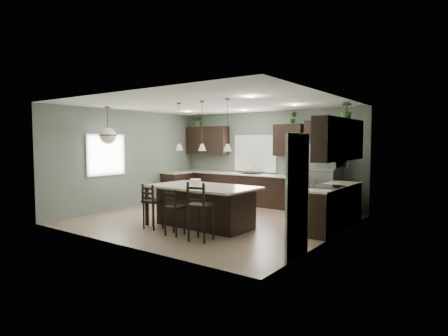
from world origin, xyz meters
TOP-DOWN VIEW (x-y plane):
  - ground at (0.00, 0.00)m, footprint 6.00×6.00m
  - pantry_door at (2.98, -1.55)m, footprint 0.04×0.82m
  - window_back at (-0.40, 2.73)m, footprint 1.35×0.02m
  - window_left at (-2.98, -0.80)m, footprint 0.02×1.10m
  - left_return_cabs at (-2.70, 1.70)m, footprint 0.60×0.90m
  - left_return_countertop at (-2.68, 1.70)m, footprint 0.66×0.96m
  - back_lower_cabs at (-0.85, 2.45)m, footprint 4.20×0.60m
  - back_countertop at (-0.85, 2.43)m, footprint 4.20×0.66m
  - sink_inset at (-0.40, 2.43)m, footprint 0.70×0.45m
  - faucet at (-0.40, 2.40)m, footprint 0.02×0.02m
  - back_upper_left at (-2.15, 2.58)m, footprint 1.55×0.34m
  - back_upper_right at (0.80, 2.58)m, footprint 0.85×0.34m
  - fridge_header at (1.85, 2.58)m, footprint 1.05×0.34m
  - right_lower_cabs at (2.70, 0.87)m, footprint 0.60×2.35m
  - right_countertop at (2.68, 0.87)m, footprint 0.66×2.35m
  - cooktop at (2.68, 0.60)m, footprint 0.58×0.75m
  - wall_oven_front at (2.40, 0.60)m, footprint 0.01×0.72m
  - right_upper_cabs at (2.83, 0.87)m, footprint 0.34×2.35m
  - microwave at (2.78, 0.60)m, footprint 0.40×0.75m
  - refrigerator at (1.88, 2.31)m, footprint 0.90×0.74m
  - kitchen_island at (0.32, -0.73)m, footprint 2.45×1.44m
  - serving_dish at (0.12, -0.73)m, footprint 0.24×0.24m
  - bar_stool_left at (-0.45, -1.48)m, footprint 0.39×0.39m
  - bar_stool_center at (0.33, -1.63)m, footprint 0.39×0.39m
  - bar_stool_right at (1.03, -1.65)m, footprint 0.48×0.48m
  - pendant_left at (-0.38, -0.71)m, footprint 0.17×0.17m
  - pendant_center at (0.32, -0.73)m, footprint 0.17×0.17m
  - pendant_right at (1.02, -0.75)m, footprint 0.17×0.17m
  - chandelier at (-2.52, -1.07)m, footprint 0.46×0.46m
  - plant_back_left at (-2.50, 2.55)m, footprint 0.40×0.35m
  - plant_back_right at (0.94, 2.55)m, footprint 0.22×0.20m
  - plant_right_wall at (2.80, 1.38)m, footprint 0.30×0.30m
  - room_shell at (0.00, 0.00)m, footprint 6.00×6.00m

SIDE VIEW (x-z plane):
  - ground at x=0.00m, z-range 0.00..0.00m
  - left_return_cabs at x=-2.70m, z-range 0.00..0.90m
  - back_lower_cabs at x=-0.85m, z-range 0.00..0.90m
  - right_lower_cabs at x=2.70m, z-range 0.00..0.90m
  - wall_oven_front at x=2.40m, z-range 0.15..0.75m
  - kitchen_island at x=0.32m, z-range 0.00..0.92m
  - bar_stool_center at x=0.33m, z-range 0.00..0.95m
  - bar_stool_left at x=-0.45m, z-range 0.00..0.99m
  - bar_stool_right at x=1.03m, z-range 0.00..1.15m
  - left_return_countertop at x=-2.68m, z-range 0.90..0.94m
  - back_countertop at x=-0.85m, z-range 0.90..0.94m
  - right_countertop at x=2.68m, z-range 0.90..0.94m
  - refrigerator at x=1.88m, z-range 0.00..1.85m
  - sink_inset at x=-0.40m, z-range 0.93..0.94m
  - cooktop at x=2.68m, z-range 0.93..0.95m
  - serving_dish at x=0.12m, z-range 0.92..1.06m
  - pantry_door at x=2.98m, z-range 0.00..2.04m
  - faucet at x=-0.40m, z-range 0.94..1.22m
  - window_back at x=-0.40m, z-range 1.05..2.05m
  - window_left at x=-2.98m, z-range 1.05..2.05m
  - microwave at x=2.78m, z-range 1.35..1.75m
  - room_shell at x=0.00m, z-range -1.30..4.70m
  - back_upper_left at x=-2.15m, z-range 1.50..2.40m
  - back_upper_right at x=0.80m, z-range 1.50..2.40m
  - right_upper_cabs at x=2.83m, z-range 1.50..2.40m
  - fridge_header at x=1.85m, z-range 2.02..2.48m
  - pendant_left at x=-0.38m, z-range 1.70..2.80m
  - pendant_center at x=0.32m, z-range 1.70..2.80m
  - pendant_right at x=1.02m, z-range 1.70..2.80m
  - chandelier at x=-2.52m, z-range 1.84..2.80m
  - plant_back_right at x=0.94m, z-range 2.40..2.74m
  - plant_right_wall at x=2.80m, z-range 2.40..2.81m
  - plant_back_left at x=-2.50m, z-range 2.40..2.84m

